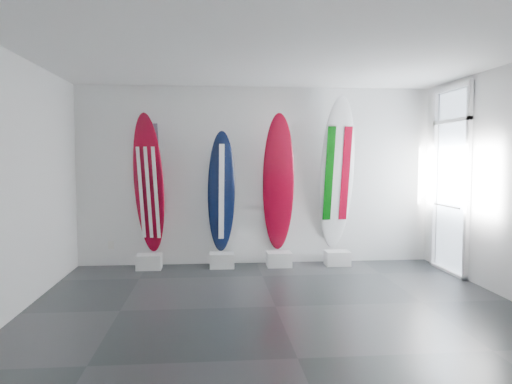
{
  "coord_description": "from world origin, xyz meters",
  "views": [
    {
      "loc": [
        -0.76,
        -5.77,
        1.8
      ],
      "look_at": [
        -0.11,
        1.4,
        1.3
      ],
      "focal_mm": 34.24,
      "sensor_mm": 36.0,
      "label": 1
    }
  ],
  "objects": [
    {
      "name": "ceiling",
      "position": [
        0.0,
        0.0,
        3.0
      ],
      "size": [
        6.0,
        6.0,
        0.0
      ],
      "primitive_type": "plane",
      "rotation": [
        3.14,
        0.0,
        0.0
      ],
      "color": "white",
      "rests_on": "wall_back"
    },
    {
      "name": "display_block_usa",
      "position": [
        -1.79,
        2.18,
        0.12
      ],
      "size": [
        0.4,
        0.3,
        0.24
      ],
      "primitive_type": "cube",
      "color": "white",
      "rests_on": "floor"
    },
    {
      "name": "surfboard_swiss",
      "position": [
        0.34,
        2.28,
        1.39
      ],
      "size": [
        0.55,
        0.44,
        2.31
      ],
      "primitive_type": "ellipsoid",
      "rotation": [
        0.14,
        0.0,
        -0.06
      ],
      "color": "maroon",
      "rests_on": "display_block_swiss"
    },
    {
      "name": "wall_left",
      "position": [
        -3.0,
        0.0,
        1.5
      ],
      "size": [
        0.0,
        5.0,
        5.0
      ],
      "primitive_type": "plane",
      "rotation": [
        1.57,
        0.0,
        1.57
      ],
      "color": "white",
      "rests_on": "ground"
    },
    {
      "name": "floor",
      "position": [
        0.0,
        0.0,
        0.0
      ],
      "size": [
        6.0,
        6.0,
        0.0
      ],
      "primitive_type": "plane",
      "color": "black",
      "rests_on": "ground"
    },
    {
      "name": "display_block_swiss",
      "position": [
        0.34,
        2.18,
        0.12
      ],
      "size": [
        0.4,
        0.3,
        0.24
      ],
      "primitive_type": "cube",
      "color": "white",
      "rests_on": "floor"
    },
    {
      "name": "wall_outlet",
      "position": [
        -2.45,
        2.48,
        0.35
      ],
      "size": [
        0.09,
        0.02,
        0.13
      ],
      "primitive_type": "cube",
      "color": "silver",
      "rests_on": "wall_back"
    },
    {
      "name": "surfboard_italy",
      "position": [
        1.33,
        2.28,
        1.53
      ],
      "size": [
        0.62,
        0.57,
        2.59
      ],
      "primitive_type": "ellipsoid",
      "rotation": [
        0.17,
        0.0,
        0.06
      ],
      "color": "white",
      "rests_on": "display_block_italy"
    },
    {
      "name": "display_block_navy",
      "position": [
        -0.61,
        2.18,
        0.12
      ],
      "size": [
        0.4,
        0.3,
        0.24
      ],
      "primitive_type": "cube",
      "color": "white",
      "rests_on": "floor"
    },
    {
      "name": "glass_door",
      "position": [
        2.97,
        1.55,
        1.43
      ],
      "size": [
        0.12,
        1.16,
        2.85
      ],
      "primitive_type": null,
      "color": "white",
      "rests_on": "floor"
    },
    {
      "name": "wall_front",
      "position": [
        0.0,
        -2.5,
        1.5
      ],
      "size": [
        6.0,
        0.0,
        6.0
      ],
      "primitive_type": "plane",
      "rotation": [
        -1.57,
        0.0,
        0.0
      ],
      "color": "white",
      "rests_on": "ground"
    },
    {
      "name": "display_block_italy",
      "position": [
        1.33,
        2.18,
        0.12
      ],
      "size": [
        0.4,
        0.3,
        0.24
      ],
      "primitive_type": "cube",
      "color": "white",
      "rests_on": "floor"
    },
    {
      "name": "wall_back",
      "position": [
        0.0,
        2.5,
        1.5
      ],
      "size": [
        6.0,
        0.0,
        6.0
      ],
      "primitive_type": "plane",
      "rotation": [
        1.57,
        0.0,
        0.0
      ],
      "color": "white",
      "rests_on": "ground"
    },
    {
      "name": "surfboard_navy",
      "position": [
        -0.61,
        2.28,
        1.24
      ],
      "size": [
        0.48,
        0.3,
        2.01
      ],
      "primitive_type": "ellipsoid",
      "rotation": [
        0.08,
        0.0,
        0.14
      ],
      "color": "black",
      "rests_on": "display_block_navy"
    },
    {
      "name": "surfboard_usa",
      "position": [
        -1.79,
        2.28,
        1.38
      ],
      "size": [
        0.61,
        0.53,
        2.29
      ],
      "primitive_type": "ellipsoid",
      "rotation": [
        0.14,
        0.0,
        -0.3
      ],
      "color": "maroon",
      "rests_on": "display_block_usa"
    }
  ]
}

